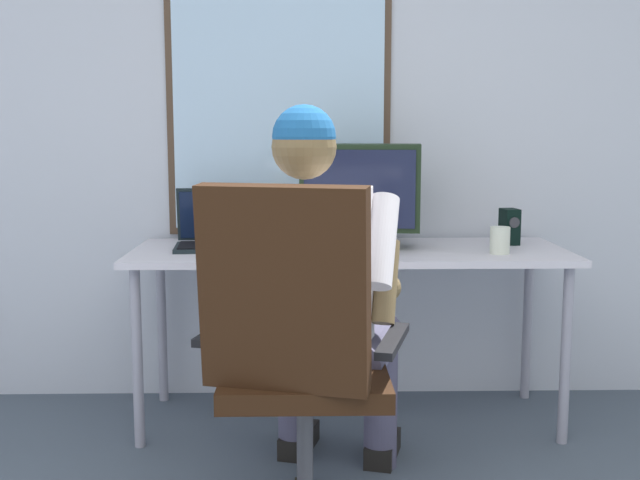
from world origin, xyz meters
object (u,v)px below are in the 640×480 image
(person_seated, at_px, (315,299))
(crt_monitor, at_px, (361,188))
(desk_speaker, at_px, (509,227))
(wine_glass, at_px, (276,229))
(office_chair, at_px, (295,343))
(coffee_mug, at_px, (500,240))
(desk, at_px, (349,263))
(laptop, at_px, (217,232))

(person_seated, height_order, crt_monitor, person_seated)
(person_seated, xyz_separation_m, desk_speaker, (0.83, 0.81, 0.13))
(wine_glass, height_order, desk_speaker, desk_speaker)
(office_chair, bearing_deg, crt_monitor, 75.47)
(coffee_mug, bearing_deg, crt_monitor, 161.47)
(office_chair, height_order, wine_glass, office_chair)
(desk, distance_m, desk_speaker, 0.70)
(person_seated, bearing_deg, wine_glass, 103.74)
(desk, bearing_deg, office_chair, -102.33)
(desk, bearing_deg, crt_monitor, 38.57)
(person_seated, relative_size, desk_speaker, 8.48)
(desk, xyz_separation_m, crt_monitor, (0.05, 0.04, 0.30))
(coffee_mug, bearing_deg, desk_speaker, 67.49)
(laptop, relative_size, wine_glass, 2.52)
(crt_monitor, xyz_separation_m, coffee_mug, (0.53, -0.18, -0.19))
(desk, height_order, office_chair, office_chair)
(office_chair, xyz_separation_m, crt_monitor, (0.26, 1.01, 0.36))
(office_chair, xyz_separation_m, person_seated, (0.06, 0.26, 0.07))
(person_seated, relative_size, crt_monitor, 2.53)
(desk, height_order, wine_glass, wine_glass)
(laptop, bearing_deg, coffee_mug, -10.33)
(crt_monitor, relative_size, coffee_mug, 4.81)
(office_chair, bearing_deg, desk_speaker, 50.34)
(desk_speaker, distance_m, coffee_mug, 0.27)
(person_seated, height_order, laptop, person_seated)
(crt_monitor, bearing_deg, person_seated, -104.85)
(person_seated, bearing_deg, office_chair, -103.60)
(office_chair, xyz_separation_m, desk_speaker, (0.89, 1.07, 0.20))
(person_seated, relative_size, laptop, 3.62)
(wine_glass, distance_m, coffee_mug, 0.87)
(desk, height_order, crt_monitor, crt_monitor)
(person_seated, distance_m, coffee_mug, 0.93)
(desk, xyz_separation_m, person_seated, (-0.15, -0.70, 0.01))
(wine_glass, bearing_deg, desk, 21.49)
(laptop, bearing_deg, crt_monitor, -2.62)
(desk_speaker, bearing_deg, office_chair, -129.66)
(office_chair, height_order, crt_monitor, crt_monitor)
(person_seated, xyz_separation_m, wine_glass, (-0.14, 0.59, 0.15))
(desk, xyz_separation_m, coffee_mug, (0.58, -0.14, 0.11))
(desk, bearing_deg, desk_speaker, 8.95)
(desk, relative_size, office_chair, 1.65)
(wine_glass, height_order, coffee_mug, wine_glass)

